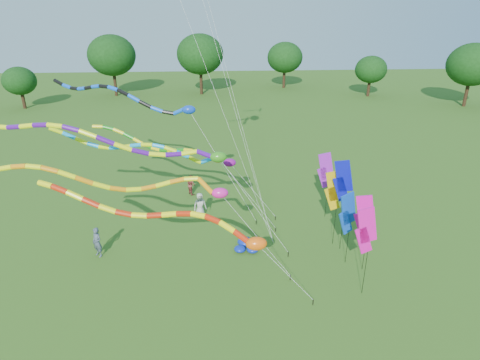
{
  "coord_description": "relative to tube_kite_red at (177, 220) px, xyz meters",
  "views": [
    {
      "loc": [
        -0.94,
        -16.25,
        13.09
      ],
      "look_at": [
        0.44,
        3.23,
        4.8
      ],
      "focal_mm": 30.0,
      "sensor_mm": 36.0,
      "label": 1
    }
  ],
  "objects": [
    {
      "name": "tree_ring",
      "position": [
        3.29,
        -4.96,
        1.63
      ],
      "size": [
        117.09,
        116.18,
        9.42
      ],
      "color": "#382314",
      "rests_on": "ground"
    },
    {
      "name": "tube_kite_green",
      "position": [
        -0.43,
        8.32,
        0.83
      ],
      "size": [
        12.1,
        3.93,
        6.38
      ],
      "rotation": [
        0.0,
        0.0,
        -0.3
      ],
      "color": "black",
      "rests_on": "ground"
    },
    {
      "name": "person_c",
      "position": [
        0.08,
        10.9,
        -2.85
      ],
      "size": [
        0.9,
        0.95,
        1.55
      ],
      "primitive_type": "imported",
      "rotation": [
        0.0,
        0.0,
        2.15
      ],
      "color": "brown",
      "rests_on": "ground"
    },
    {
      "name": "tube_kite_purple",
      "position": [
        -2.35,
        2.84,
        3.04
      ],
      "size": [
        15.45,
        2.3,
        8.44
      ],
      "rotation": [
        0.0,
        0.0,
        -0.13
      ],
      "color": "black",
      "rests_on": "ground"
    },
    {
      "name": "tube_kite_cyan",
      "position": [
        -1.43,
        5.08,
        1.93
      ],
      "size": [
        13.07,
        1.61,
        7.35
      ],
      "rotation": [
        0.0,
        0.0,
        -0.05
      ],
      "color": "black",
      "rests_on": "ground"
    },
    {
      "name": "blue_nylon_heap",
      "position": [
        3.84,
        3.06,
        -3.45
      ],
      "size": [
        1.58,
        1.51,
        0.42
      ],
      "color": "#0C26A7",
      "rests_on": "ground"
    },
    {
      "name": "banner_pole_orange",
      "position": [
        8.7,
        3.11,
        -0.1
      ],
      "size": [
        1.16,
        0.18,
        4.8
      ],
      "rotation": [
        0.0,
        0.0,
        -0.08
      ],
      "color": "black",
      "rests_on": "ground"
    },
    {
      "name": "tube_kite_orange",
      "position": [
        -1.46,
        -0.11,
        2.06
      ],
      "size": [
        13.19,
        1.14,
        7.43
      ],
      "rotation": [
        0.0,
        0.0,
        -0.03
      ],
      "color": "black",
      "rests_on": "ground"
    },
    {
      "name": "banner_pole_magenta_a",
      "position": [
        8.85,
        -1.59,
        -0.02
      ],
      "size": [
        1.16,
        0.17,
        4.87
      ],
      "rotation": [
        0.0,
        0.0,
        0.08
      ],
      "color": "black",
      "rests_on": "ground"
    },
    {
      "name": "ground",
      "position": [
        2.78,
        -1.15,
        -3.63
      ],
      "size": [
        160.0,
        160.0,
        0.0
      ],
      "primitive_type": "plane",
      "color": "#2D5917",
      "rests_on": "ground"
    },
    {
      "name": "banner_pole_blue_a",
      "position": [
        8.87,
        1.02,
        -0.49
      ],
      "size": [
        1.12,
        0.48,
        4.39
      ],
      "rotation": [
        0.0,
        0.0,
        0.35
      ],
      "color": "black",
      "rests_on": "ground"
    },
    {
      "name": "person_b",
      "position": [
        -4.9,
        2.75,
        -2.73
      ],
      "size": [
        0.78,
        0.75,
        1.8
      ],
      "primitive_type": "imported",
      "rotation": [
        0.0,
        0.0,
        -0.68
      ],
      "color": "#434D5D",
      "rests_on": "ground"
    },
    {
      "name": "tube_kite_red",
      "position": [
        0.0,
        0.0,
        0.0
      ],
      "size": [
        13.21,
        4.08,
        5.76
      ],
      "rotation": [
        0.0,
        0.0,
        -0.33
      ],
      "color": "black",
      "rests_on": "ground"
    },
    {
      "name": "banner_pole_violet",
      "position": [
        9.15,
        6.54,
        -0.21
      ],
      "size": [
        1.16,
        0.14,
        4.68
      ],
      "rotation": [
        0.0,
        0.0,
        -0.05
      ],
      "color": "black",
      "rests_on": "ground"
    },
    {
      "name": "banner_pole_blue_b",
      "position": [
        8.98,
        2.58,
        0.72
      ],
      "size": [
        1.11,
        0.49,
        5.62
      ],
      "rotation": [
        0.0,
        0.0,
        -0.37
      ],
      "color": "black",
      "rests_on": "ground"
    },
    {
      "name": "banner_pole_magenta_b",
      "position": [
        9.58,
        0.46,
        -0.4
      ],
      "size": [
        1.12,
        0.45,
        4.49
      ],
      "rotation": [
        0.0,
        0.0,
        -0.33
      ],
      "color": "black",
      "rests_on": "ground"
    },
    {
      "name": "person_a",
      "position": [
        0.85,
        7.13,
        -2.75
      ],
      "size": [
        0.97,
        0.74,
        1.76
      ],
      "primitive_type": "imported",
      "rotation": [
        0.0,
        0.0,
        0.24
      ],
      "color": "#B8B3A6",
      "rests_on": "ground"
    },
    {
      "name": "tube_kite_blue",
      "position": [
        -3.03,
        8.39,
        4.27
      ],
      "size": [
        13.18,
        5.39,
        9.35
      ],
      "rotation": [
        0.0,
        0.0,
        -0.35
      ],
      "color": "black",
      "rests_on": "ground"
    }
  ]
}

